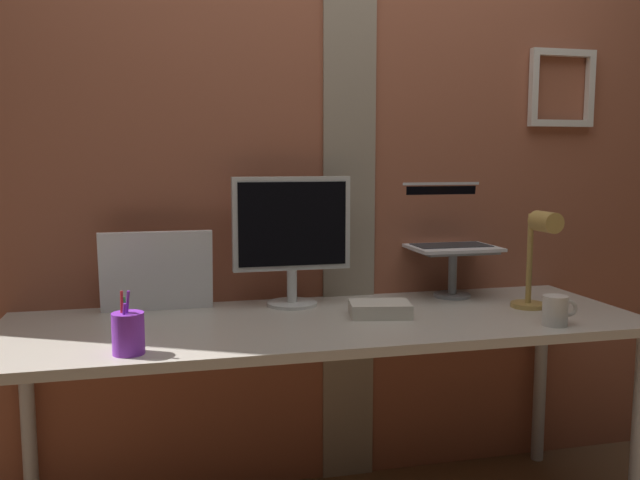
# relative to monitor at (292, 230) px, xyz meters

# --- Properties ---
(brick_wall_back) EXTENTS (3.47, 0.16, 2.69)m
(brick_wall_back) POSITION_rel_monitor_xyz_m (0.19, 0.18, 0.35)
(brick_wall_back) COLOR #9E563D
(brick_wall_back) RESTS_ON ground_plane
(desk) EXTENTS (2.09, 0.70, 0.73)m
(desk) POSITION_rel_monitor_xyz_m (0.07, -0.23, -0.34)
(desk) COLOR beige
(desk) RESTS_ON ground_plane
(monitor) EXTENTS (0.42, 0.18, 0.46)m
(monitor) POSITION_rel_monitor_xyz_m (0.00, 0.00, 0.00)
(monitor) COLOR silver
(monitor) RESTS_ON desk
(laptop_stand) EXTENTS (0.28, 0.22, 0.18)m
(laptop_stand) POSITION_rel_monitor_xyz_m (0.62, 0.00, -0.15)
(laptop_stand) COLOR gray
(laptop_stand) RESTS_ON desk
(laptop) EXTENTS (0.32, 0.27, 0.25)m
(laptop) POSITION_rel_monitor_xyz_m (0.62, 0.07, -0.02)
(laptop) COLOR white
(laptop) RESTS_ON laptop_stand
(whiteboard_panel) EXTENTS (0.38, 0.06, 0.28)m
(whiteboard_panel) POSITION_rel_monitor_xyz_m (-0.47, 0.02, -0.13)
(whiteboard_panel) COLOR white
(whiteboard_panel) RESTS_ON desk
(desk_lamp) EXTENTS (0.12, 0.20, 0.35)m
(desk_lamp) POSITION_rel_monitor_xyz_m (0.81, -0.28, -0.06)
(desk_lamp) COLOR tan
(desk_lamp) RESTS_ON desk
(pen_cup) EXTENTS (0.09, 0.09, 0.18)m
(pen_cup) POSITION_rel_monitor_xyz_m (-0.55, -0.48, -0.21)
(pen_cup) COLOR purple
(pen_cup) RESTS_ON desk
(coffee_mug) EXTENTS (0.12, 0.08, 0.10)m
(coffee_mug) POSITION_rel_monitor_xyz_m (0.75, -0.48, -0.22)
(coffee_mug) COLOR silver
(coffee_mug) RESTS_ON desk
(paper_clutter_stack) EXTENTS (0.22, 0.17, 0.05)m
(paper_clutter_stack) POSITION_rel_monitor_xyz_m (0.25, -0.23, -0.25)
(paper_clutter_stack) COLOR silver
(paper_clutter_stack) RESTS_ON desk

